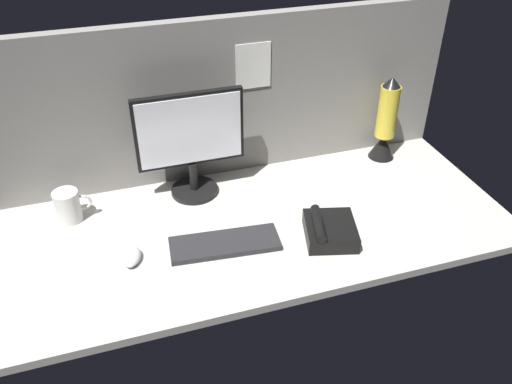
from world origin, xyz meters
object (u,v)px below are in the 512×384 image
monitor (190,140)px  desk_phone (329,230)px  mug_ceramic_white (68,206)px  lava_lamp (386,125)px  keyboard (225,244)px  mouse (132,257)px

monitor → desk_phone: bearing=-47.4°
mug_ceramic_white → desk_phone: mug_ceramic_white is taller
monitor → lava_lamp: bearing=1.0°
monitor → desk_phone: monitor is taller
keyboard → lava_lamp: bearing=30.3°
mouse → desk_phone: desk_phone is taller
monitor → mouse: bearing=-130.1°
lava_lamp → desk_phone: lava_lamp is taller
monitor → keyboard: size_ratio=1.11×
keyboard → desk_phone: 36.09cm
lava_lamp → monitor: bearing=-179.0°
mug_ceramic_white → lava_lamp: 128.38cm
lava_lamp → desk_phone: size_ratio=1.59×
monitor → keyboard: 41.29cm
mouse → lava_lamp: size_ratio=0.27×
monitor → mouse: size_ratio=4.28×
monitor → mug_ceramic_white: (-46.21, -4.06, -16.58)cm
keyboard → desk_phone: (35.44, -6.42, 2.19)cm
mouse → mug_ceramic_white: size_ratio=0.74×
mouse → mug_ceramic_white: (-18.34, 29.09, 4.28)cm
mug_ceramic_white → lava_lamp: bearing=2.5°
desk_phone → lava_lamp: bearing=44.7°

